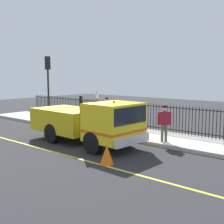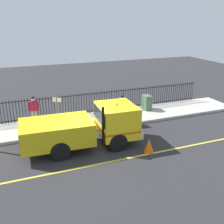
{
  "view_description": "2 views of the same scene",
  "coord_description": "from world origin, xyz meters",
  "views": [
    {
      "loc": [
        -9.72,
        -9.89,
        3.37
      ],
      "look_at": [
        0.67,
        -1.11,
        1.6
      ],
      "focal_mm": 46.18,
      "sensor_mm": 36.0,
      "label": 1
    },
    {
      "loc": [
        -12.39,
        3.24,
        6.54
      ],
      "look_at": [
        1.28,
        -2.11,
        1.26
      ],
      "focal_mm": 42.55,
      "sensor_mm": 36.0,
      "label": 2
    }
  ],
  "objects": [
    {
      "name": "work_truck",
      "position": [
        -0.0,
        -0.35,
        1.19
      ],
      "size": [
        2.56,
        6.26,
        2.46
      ],
      "rotation": [
        0.0,
        0.0,
        3.1
      ],
      "color": "yellow",
      "rests_on": "ground"
    },
    {
      "name": "ground_plane",
      "position": [
        0.0,
        0.0,
        0.0
      ],
      "size": [
        53.16,
        53.16,
        0.0
      ],
      "primitive_type": "plane",
      "color": "#2B2B2D",
      "rests_on": "ground"
    },
    {
      "name": "utility_cabinet",
      "position": [
        3.72,
        -5.76,
        0.71
      ],
      "size": [
        0.76,
        0.5,
        1.06
      ],
      "primitive_type": "cube",
      "color": "#4C6B4C",
      "rests_on": "sidewalk_slab"
    },
    {
      "name": "sidewalk_slab",
      "position": [
        3.13,
        0.0,
        0.09
      ],
      "size": [
        2.82,
        24.16,
        0.18
      ],
      "primitive_type": "cube",
      "color": "#B7B2A8",
      "rests_on": "ground"
    },
    {
      "name": "traffic_cone",
      "position": [
        -1.79,
        -2.93,
        0.37
      ],
      "size": [
        0.52,
        0.52,
        0.75
      ],
      "primitive_type": "cone",
      "color": "orange",
      "rests_on": "ground"
    },
    {
      "name": "iron_fence",
      "position": [
        4.39,
        0.0,
        0.94
      ],
      "size": [
        0.04,
        20.58,
        1.52
      ],
      "color": "black",
      "rests_on": "sidewalk_slab"
    },
    {
      "name": "street_sign",
      "position": [
        1.83,
        0.97,
        1.58
      ],
      "size": [
        0.3,
        0.43,
        2.23
      ],
      "color": "#4C4C4C",
      "rests_on": "sidewalk_slab"
    },
    {
      "name": "worker_standing",
      "position": [
        2.15,
        -3.11,
        1.27
      ],
      "size": [
        0.5,
        0.53,
        1.79
      ],
      "rotation": [
        0.0,
        0.0,
        2.26
      ],
      "color": "maroon",
      "rests_on": "sidewalk_slab"
    },
    {
      "name": "pedestrian_distant",
      "position": [
        3.92,
        2.09,
        1.27
      ],
      "size": [
        0.26,
        0.65,
        1.78
      ],
      "rotation": [
        0.0,
        0.0,
        1.51
      ],
      "color": "maroon",
      "rests_on": "sidewalk_slab"
    },
    {
      "name": "lane_marking",
      "position": [
        -1.99,
        0.0,
        0.0
      ],
      "size": [
        0.12,
        21.75,
        0.01
      ],
      "primitive_type": "cube",
      "color": "yellow",
      "rests_on": "ground"
    }
  ]
}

